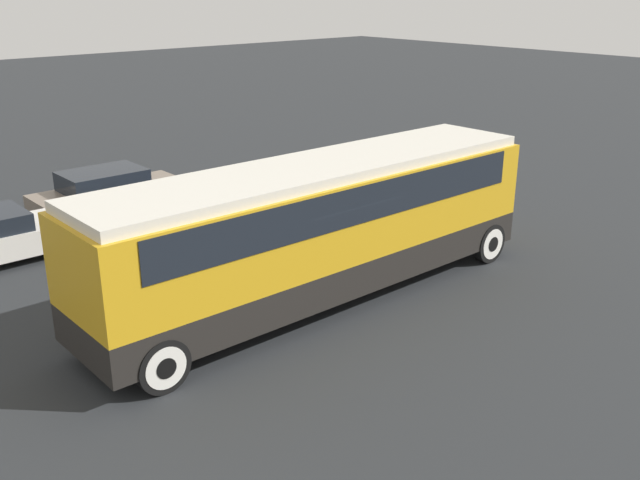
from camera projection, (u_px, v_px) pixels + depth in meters
The scene contains 4 objects.
ground_plane at pixel (320, 299), 16.38m from camera, with size 120.00×120.00×0.00m, color #26282B.
tour_bus at pixel (323, 218), 15.79m from camera, with size 11.33×2.54×3.21m.
parked_car_near at pixel (108, 193), 22.03m from camera, with size 4.64×1.94×1.45m.
parked_car_mid at pixel (251, 209), 20.44m from camera, with size 4.00×1.85×1.48m.
Camera 1 is at (-9.84, -11.24, 6.87)m, focal length 40.00 mm.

